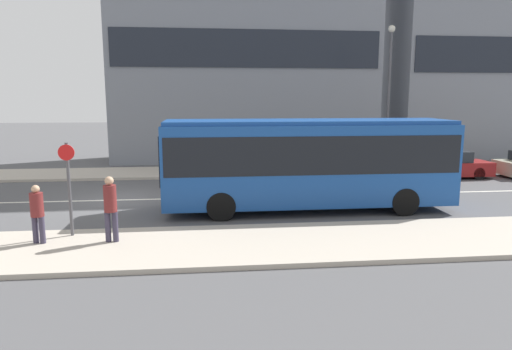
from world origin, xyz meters
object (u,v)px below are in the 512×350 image
at_px(pedestrian_near_stop, 37,211).
at_px(street_lamp, 389,85).
at_px(pedestrian_down_pavement, 110,205).
at_px(bus_stop_sign, 69,182).
at_px(city_bus, 308,159).
at_px(parked_car_0, 444,165).

relative_size(pedestrian_near_stop, street_lamp, 0.21).
height_order(pedestrian_down_pavement, bus_stop_sign, bus_stop_sign).
bearing_deg(city_bus, street_lamp, 50.52).
xyz_separation_m(parked_car_0, street_lamp, (-2.44, 1.58, 4.03)).
bearing_deg(pedestrian_down_pavement, city_bus, -147.19).
bearing_deg(pedestrian_near_stop, bus_stop_sign, -121.88).
bearing_deg(pedestrian_down_pavement, street_lamp, -134.61).
relative_size(city_bus, pedestrian_down_pavement, 5.65).
relative_size(pedestrian_down_pavement, street_lamp, 0.24).
xyz_separation_m(parked_car_0, pedestrian_near_stop, (-16.47, -9.27, 0.39)).
relative_size(bus_stop_sign, street_lamp, 0.35).
height_order(city_bus, pedestrian_near_stop, city_bus).
bearing_deg(city_bus, pedestrian_near_stop, -158.04).
xyz_separation_m(city_bus, bus_stop_sign, (-7.42, -2.79, -0.18)).
bearing_deg(parked_car_0, city_bus, -145.01).
xyz_separation_m(parked_car_0, bus_stop_sign, (-15.79, -8.65, 1.04)).
height_order(city_bus, bus_stop_sign, city_bus).
bearing_deg(bus_stop_sign, city_bus, 20.60).
relative_size(city_bus, street_lamp, 1.35).
height_order(parked_car_0, pedestrian_near_stop, pedestrian_near_stop).
bearing_deg(pedestrian_down_pavement, parked_car_0, -143.94).
bearing_deg(parked_car_0, pedestrian_down_pavement, -147.26).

